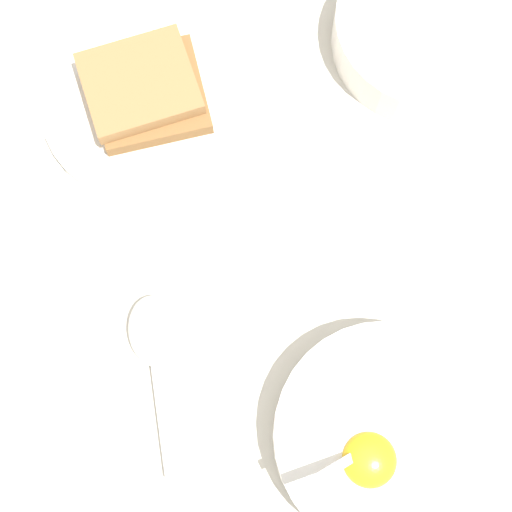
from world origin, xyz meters
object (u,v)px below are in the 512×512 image
object	(u,v)px
toast_plate	(146,104)
congee_bowl	(428,31)
egg_bowl	(385,437)
soup_spoon	(157,347)
toast_sandwich	(145,89)

from	to	relation	value
toast_plate	congee_bowl	distance (m)	0.26
egg_bowl	soup_spoon	xyz separation A→B (m)	(-0.07, -0.18, -0.01)
toast_plate	soup_spoon	world-z (taller)	soup_spoon
toast_plate	soup_spoon	size ratio (longest dim) A/B	1.26
egg_bowl	toast_plate	world-z (taller)	egg_bowl
toast_plate	congee_bowl	world-z (taller)	congee_bowl
congee_bowl	soup_spoon	bearing A→B (deg)	-39.32
egg_bowl	soup_spoon	world-z (taller)	egg_bowl
toast_plate	toast_sandwich	xyz separation A→B (m)	(-0.00, 0.00, 0.02)
toast_sandwich	soup_spoon	bearing A→B (deg)	4.67
egg_bowl	toast_sandwich	world-z (taller)	egg_bowl
egg_bowl	soup_spoon	bearing A→B (deg)	-111.31
egg_bowl	soup_spoon	distance (m)	0.19
toast_plate	toast_sandwich	bearing A→B (deg)	150.82
toast_sandwich	congee_bowl	distance (m)	0.26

